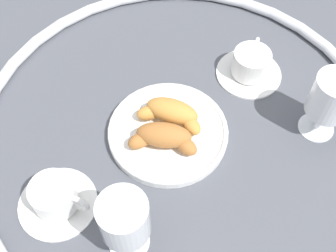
% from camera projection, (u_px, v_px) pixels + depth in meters
% --- Properties ---
extents(ground_plane, '(2.20, 2.20, 0.00)m').
position_uv_depth(ground_plane, '(179.00, 128.00, 0.82)').
color(ground_plane, '#4C4F56').
extents(table_chrome_rim, '(0.78, 0.78, 0.02)m').
position_uv_depth(table_chrome_rim, '(179.00, 125.00, 0.81)').
color(table_chrome_rim, silver).
rests_on(table_chrome_rim, ground_plane).
extents(pastry_plate, '(0.23, 0.23, 0.02)m').
position_uv_depth(pastry_plate, '(168.00, 132.00, 0.80)').
color(pastry_plate, white).
rests_on(pastry_plate, ground_plane).
extents(croissant_large, '(0.14, 0.07, 0.04)m').
position_uv_depth(croissant_large, '(171.00, 113.00, 0.79)').
color(croissant_large, '#CC893D').
rests_on(croissant_large, pastry_plate).
extents(croissant_small, '(0.14, 0.07, 0.04)m').
position_uv_depth(croissant_small, '(164.00, 137.00, 0.76)').
color(croissant_small, '#AD6B33').
rests_on(croissant_small, pastry_plate).
extents(coffee_cup_near, '(0.14, 0.14, 0.06)m').
position_uv_depth(coffee_cup_near, '(56.00, 198.00, 0.71)').
color(coffee_cup_near, white).
rests_on(coffee_cup_near, ground_plane).
extents(coffee_cup_far, '(0.14, 0.14, 0.06)m').
position_uv_depth(coffee_cup_far, '(251.00, 65.00, 0.87)').
color(coffee_cup_far, white).
rests_on(coffee_cup_far, ground_plane).
extents(juice_glass_left, '(0.08, 0.08, 0.14)m').
position_uv_depth(juice_glass_left, '(124.00, 221.00, 0.62)').
color(juice_glass_left, white).
rests_on(juice_glass_left, ground_plane).
extents(juice_glass_right, '(0.08, 0.08, 0.14)m').
position_uv_depth(juice_glass_right, '(331.00, 98.00, 0.74)').
color(juice_glass_right, white).
rests_on(juice_glass_right, ground_plane).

